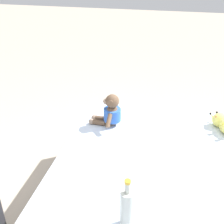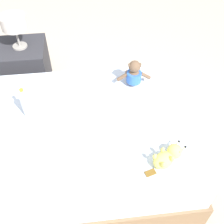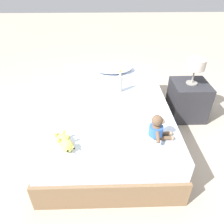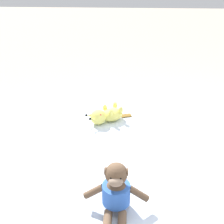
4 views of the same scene
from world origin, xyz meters
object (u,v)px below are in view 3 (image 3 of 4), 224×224
at_px(bed, 109,117).
at_px(nightstand, 188,100).
at_px(plush_yellow_creature, 65,142).
at_px(bedside_lamp, 196,65).
at_px(glass_bottle, 120,83).
at_px(pillow, 113,67).
at_px(plush_monkey, 157,129).

relative_size(bed, nightstand, 4.14).
distance_m(plush_yellow_creature, bedside_lamp, 1.82).
xyz_separation_m(glass_bottle, bedside_lamp, (0.92, 0.16, 0.15)).
bearing_deg(pillow, plush_yellow_creature, -106.66).
xyz_separation_m(bed, bedside_lamp, (1.06, 0.34, 0.50)).
bearing_deg(bed, bedside_lamp, 17.99).
distance_m(nightstand, bedside_lamp, 0.49).
xyz_separation_m(bed, plush_yellow_creature, (-0.37, -0.75, 0.29)).
relative_size(bed, plush_yellow_creature, 6.70).
xyz_separation_m(bed, pillow, (0.08, 0.76, 0.31)).
height_order(plush_yellow_creature, glass_bottle, glass_bottle).
bearing_deg(plush_monkey, nightstand, 56.95).
relative_size(pillow, nightstand, 1.13).
bearing_deg(bedside_lamp, bed, -162.01).
bearing_deg(pillow, bedside_lamp, -22.76).
distance_m(bed, glass_bottle, 0.42).
bearing_deg(plush_monkey, plush_yellow_creature, -173.28).
distance_m(plush_yellow_creature, glass_bottle, 1.07).
bearing_deg(nightstand, plush_monkey, -123.05).
height_order(pillow, nightstand, pillow).
relative_size(bed, glass_bottle, 7.70).
height_order(pillow, bedside_lamp, bedside_lamp).
height_order(plush_monkey, bedside_lamp, bedside_lamp).
xyz_separation_m(plush_monkey, plush_yellow_creature, (-0.78, -0.09, -0.05)).
relative_size(pillow, bedside_lamp, 1.72).
bearing_deg(pillow, bed, -95.82).
relative_size(pillow, plush_yellow_creature, 1.83).
distance_m(plush_monkey, nightstand, 1.24).
xyz_separation_m(bed, glass_bottle, (0.14, 0.18, 0.35)).
distance_m(plush_monkey, bedside_lamp, 1.21).
xyz_separation_m(bed, plush_monkey, (0.41, -0.66, 0.34)).
bearing_deg(bedside_lamp, plush_yellow_creature, -142.64).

